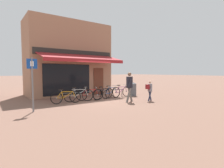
# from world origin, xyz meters

# --- Properties ---
(ground_plane) EXTENTS (160.00, 160.00, 0.00)m
(ground_plane) POSITION_xyz_m (0.00, 0.00, 0.00)
(ground_plane) COLOR brown
(shop_front) EXTENTS (6.31, 4.94, 5.63)m
(shop_front) POSITION_xyz_m (-0.46, 4.31, 2.81)
(shop_front) COLOR #9E7056
(shop_front) RESTS_ON ground_plane
(bike_rack_rail) EXTENTS (4.65, 0.04, 0.57)m
(bike_rack_rail) POSITION_xyz_m (-0.23, 0.58, 0.49)
(bike_rack_rail) COLOR #47494F
(bike_rack_rail) RESTS_ON ground_plane
(bicycle_orange) EXTENTS (1.74, 0.52, 0.84)m
(bicycle_orange) POSITION_xyz_m (-2.23, 0.37, 0.36)
(bicycle_orange) COLOR black
(bicycle_orange) RESTS_ON ground_plane
(bicycle_silver) EXTENTS (1.82, 0.55, 0.90)m
(bicycle_silver) POSITION_xyz_m (-1.37, 0.52, 0.40)
(bicycle_silver) COLOR black
(bicycle_silver) RESTS_ON ground_plane
(bicycle_red) EXTENTS (1.67, 0.69, 0.85)m
(bicycle_red) POSITION_xyz_m (-0.65, 0.46, 0.38)
(bicycle_red) COLOR black
(bicycle_red) RESTS_ON ground_plane
(bicycle_black) EXTENTS (1.81, 0.58, 0.88)m
(bicycle_black) POSITION_xyz_m (0.28, 0.32, 0.38)
(bicycle_black) COLOR black
(bicycle_black) RESTS_ON ground_plane
(bicycle_blue) EXTENTS (1.71, 0.52, 0.87)m
(bicycle_blue) POSITION_xyz_m (0.99, 0.45, 0.39)
(bicycle_blue) COLOR black
(bicycle_blue) RESTS_ON ground_plane
(bicycle_purple) EXTENTS (1.76, 0.52, 0.89)m
(bicycle_purple) POSITION_xyz_m (1.88, 0.45, 0.40)
(bicycle_purple) COLOR black
(bicycle_purple) RESTS_ON ground_plane
(pedestrian_adult) EXTENTS (0.66, 0.55, 1.79)m
(pedestrian_adult) POSITION_xyz_m (1.03, -1.38, 1.08)
(pedestrian_adult) COLOR slate
(pedestrian_adult) RESTS_ON ground_plane
(pedestrian_child) EXTENTS (0.51, 0.41, 1.26)m
(pedestrian_child) POSITION_xyz_m (2.26, -1.86, 0.78)
(pedestrian_child) COLOR #282D47
(pedestrian_child) RESTS_ON ground_plane
(litter_bin) EXTENTS (0.59, 0.59, 1.03)m
(litter_bin) POSITION_xyz_m (2.95, 0.45, 0.52)
(litter_bin) COLOR #515459
(litter_bin) RESTS_ON ground_plane
(parking_sign) EXTENTS (0.44, 0.07, 2.44)m
(parking_sign) POSITION_xyz_m (-4.23, -0.84, 1.49)
(parking_sign) COLOR slate
(parking_sign) RESTS_ON ground_plane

